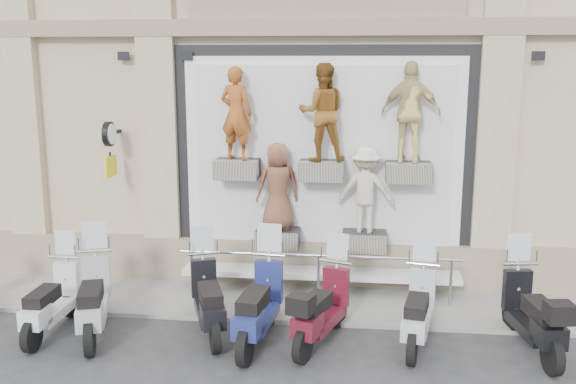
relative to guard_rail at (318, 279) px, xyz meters
name	(u,v)px	position (x,y,z in m)	size (l,w,h in m)	color
ground	(310,354)	(0.00, -2.00, -0.47)	(90.00, 90.00, 0.00)	#2E2E30
sidewalk	(319,300)	(0.00, 0.10, -0.43)	(16.00, 2.20, 0.08)	gray
shop_vitrine	(327,163)	(0.09, 0.75, 1.96)	(5.60, 0.83, 4.30)	black
guard_rail	(318,279)	(0.00, 0.00, 0.00)	(5.06, 0.10, 0.93)	#9EA0A5
clock_sign_bracket	(110,142)	(-3.90, 0.47, 2.34)	(0.10, 0.80, 1.02)	black
scooter_b	(50,287)	(-4.13, -1.71, 0.30)	(0.55, 1.88, 1.53)	silver
scooter_c	(92,284)	(-3.44, -1.71, 0.38)	(0.61, 2.08, 1.69)	#979CA4
scooter_d	(208,285)	(-1.66, -1.44, 0.34)	(0.58, 1.99, 1.61)	black
scooter_e	(259,290)	(-0.80, -1.71, 0.40)	(0.62, 2.12, 1.72)	navy
scooter_f	(322,294)	(0.16, -1.62, 0.33)	(0.57, 1.97, 1.60)	#510D1A
scooter_g	(419,296)	(1.61, -1.50, 0.32)	(0.56, 1.92, 1.56)	#AEB1B5
scooter_h	(533,299)	(3.28, -1.53, 0.36)	(0.59, 2.02, 1.65)	black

